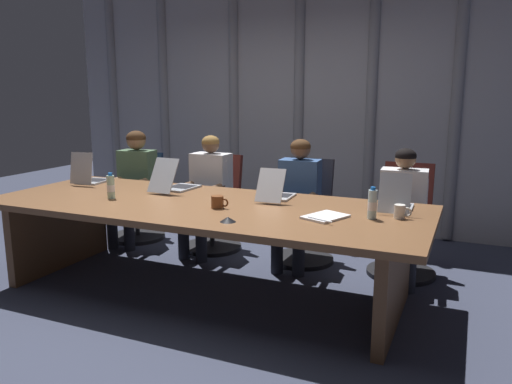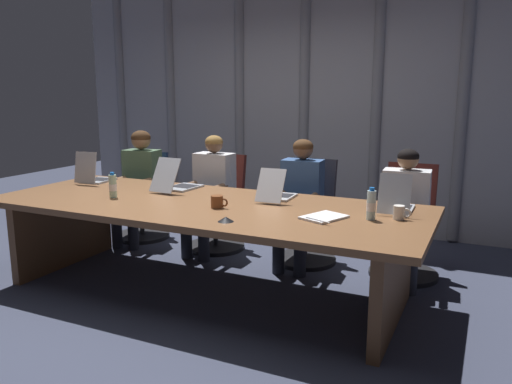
# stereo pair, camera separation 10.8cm
# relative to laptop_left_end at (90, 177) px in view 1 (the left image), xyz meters

# --- Properties ---
(ground_plane) EXTENTS (12.61, 12.61, 0.00)m
(ground_plane) POSITION_rel_laptop_left_end_xyz_m (1.43, -0.34, -0.80)
(ground_plane) COLOR #383D51
(conference_table) EXTENTS (3.51, 1.35, 0.74)m
(conference_table) POSITION_rel_laptop_left_end_xyz_m (1.43, -0.34, -0.21)
(conference_table) COLOR brown
(conference_table) RESTS_ON ground_plane
(curtain_backdrop) EXTENTS (6.30, 0.17, 2.89)m
(curtain_backdrop) POSITION_rel_laptop_left_end_xyz_m (1.43, 2.03, 0.64)
(curtain_backdrop) COLOR #9999A0
(curtain_backdrop) RESTS_ON ground_plane
(laptop_left_end) EXTENTS (0.27, 0.39, 0.31)m
(laptop_left_end) POSITION_rel_laptop_left_end_xyz_m (0.00, 0.00, 0.00)
(laptop_left_end) COLOR #A8ADB7
(laptop_left_end) RESTS_ON conference_table
(laptop_left_mid) EXTENTS (0.28, 0.51, 0.30)m
(laptop_left_mid) POSITION_rel_laptop_left_end_xyz_m (0.94, 0.03, -0.00)
(laptop_left_mid) COLOR #A8ADB7
(laptop_left_mid) RESTS_ON conference_table
(laptop_center) EXTENTS (0.23, 0.45, 0.27)m
(laptop_center) POSITION_rel_laptop_left_end_xyz_m (1.91, 0.03, -0.01)
(laptop_center) COLOR #BCBCC1
(laptop_center) RESTS_ON conference_table
(laptop_right_mid) EXTENTS (0.24, 0.42, 0.30)m
(laptop_right_mid) POSITION_rel_laptop_left_end_xyz_m (2.87, 0.01, -0.00)
(laptop_right_mid) COLOR #A8ADB7
(laptop_right_mid) RESTS_ON conference_table
(office_chair_left_end) EXTENTS (0.60, 0.61, 0.94)m
(office_chair_left_end) POSITION_rel_laptop_left_end_xyz_m (-0.01, 0.75, -0.44)
(office_chair_left_end) COLOR navy
(office_chair_left_end) RESTS_ON ground_plane
(office_chair_left_mid) EXTENTS (0.60, 0.60, 0.97)m
(office_chair_left_mid) POSITION_rel_laptop_left_end_xyz_m (0.95, 0.75, -0.43)
(office_chair_left_mid) COLOR #511E19
(office_chair_left_mid) RESTS_ON ground_plane
(office_chair_center) EXTENTS (0.60, 0.60, 0.97)m
(office_chair_center) POSITION_rel_laptop_left_end_xyz_m (1.93, 0.75, -0.43)
(office_chair_center) COLOR #2D2D38
(office_chair_center) RESTS_ON ground_plane
(office_chair_right_mid) EXTENTS (0.60, 0.60, 0.98)m
(office_chair_right_mid) POSITION_rel_laptop_left_end_xyz_m (2.85, 0.75, -0.43)
(office_chair_right_mid) COLOR #511E19
(office_chair_right_mid) RESTS_ON ground_plane
(person_left_end) EXTENTS (0.42, 0.57, 1.20)m
(person_left_end) POSITION_rel_laptop_left_end_xyz_m (0.06, 0.59, -0.11)
(person_left_end) COLOR #4C6B4C
(person_left_end) RESTS_ON ground_plane
(person_left_mid) EXTENTS (0.40, 0.55, 1.18)m
(person_left_mid) POSITION_rel_laptop_left_end_xyz_m (0.95, 0.59, -0.13)
(person_left_mid) COLOR silver
(person_left_mid) RESTS_ON ground_plane
(person_center) EXTENTS (0.40, 0.56, 1.18)m
(person_center) POSITION_rel_laptop_left_end_xyz_m (1.90, 0.59, -0.13)
(person_center) COLOR #335184
(person_center) RESTS_ON ground_plane
(person_right_mid) EXTENTS (0.42, 0.56, 1.14)m
(person_right_mid) POSITION_rel_laptop_left_end_xyz_m (2.85, 0.58, -0.15)
(person_right_mid) COLOR silver
(person_right_mid) RESTS_ON ground_plane
(water_bottle_primary) EXTENTS (0.06, 0.06, 0.22)m
(water_bottle_primary) POSITION_rel_laptop_left_end_xyz_m (2.76, -0.31, 0.04)
(water_bottle_primary) COLOR silver
(water_bottle_primary) RESTS_ON conference_table
(water_bottle_secondary) EXTENTS (0.06, 0.06, 0.21)m
(water_bottle_secondary) POSITION_rel_laptop_left_end_xyz_m (0.65, -0.48, 0.04)
(water_bottle_secondary) COLOR #ADD1B2
(water_bottle_secondary) RESTS_ON conference_table
(coffee_mug_near) EXTENTS (0.14, 0.09, 0.09)m
(coffee_mug_near) POSITION_rel_laptop_left_end_xyz_m (1.62, -0.44, -0.01)
(coffee_mug_near) COLOR brown
(coffee_mug_near) RESTS_ON conference_table
(coffee_mug_far) EXTENTS (0.12, 0.08, 0.10)m
(coffee_mug_far) POSITION_rel_laptop_left_end_xyz_m (2.93, -0.22, -0.01)
(coffee_mug_far) COLOR white
(coffee_mug_far) RESTS_ON conference_table
(conference_mic_left_side) EXTENTS (0.11, 0.11, 0.03)m
(conference_mic_left_side) POSITION_rel_laptop_left_end_xyz_m (1.88, -0.78, -0.04)
(conference_mic_left_side) COLOR black
(conference_mic_left_side) RESTS_ON conference_table
(spiral_notepad) EXTENTS (0.32, 0.37, 0.03)m
(spiral_notepad) POSITION_rel_laptop_left_end_xyz_m (2.45, -0.41, -0.05)
(spiral_notepad) COLOR silver
(spiral_notepad) RESTS_ON conference_table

